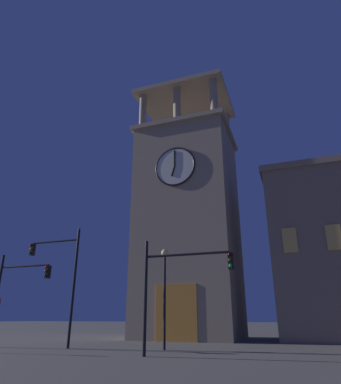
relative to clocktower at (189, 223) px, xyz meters
name	(u,v)px	position (x,y,z in m)	size (l,w,h in m)	color
ground_plane	(155,340)	(2.18, 2.29, -9.69)	(200.00, 200.00, 0.00)	#56544F
clocktower	(189,223)	(0.00, 0.00, 0.00)	(8.82, 7.87, 25.07)	gray
traffic_signal_near	(61,269)	(5.12, 10.69, -5.23)	(3.68, 0.41, 6.94)	black
traffic_signal_mid	(14,286)	(7.72, 11.60, -6.21)	(3.83, 0.41, 5.43)	black
traffic_signal_far	(175,278)	(-3.22, 13.07, -6.29)	(4.36, 0.41, 5.26)	black
street_lamp	(165,278)	(-1.46, 9.81, -5.92)	(0.44, 0.44, 5.45)	black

